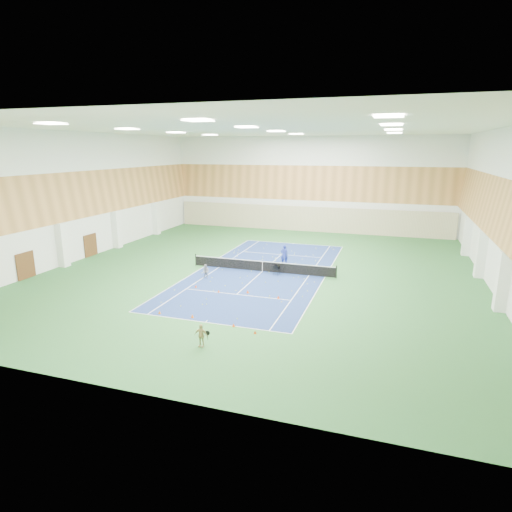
% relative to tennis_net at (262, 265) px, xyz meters
% --- Properties ---
extents(ground, '(40.00, 40.00, 0.00)m').
position_rel_tennis_net_xyz_m(ground, '(0.00, 0.00, -0.55)').
color(ground, '#29602D').
rests_on(ground, ground).
extents(room_shell, '(36.00, 40.00, 12.00)m').
position_rel_tennis_net_xyz_m(room_shell, '(0.00, 0.00, 5.45)').
color(room_shell, white).
rests_on(room_shell, ground).
extents(wood_cladding, '(36.00, 40.00, 8.00)m').
position_rel_tennis_net_xyz_m(wood_cladding, '(0.00, 0.00, 7.45)').
color(wood_cladding, '#C68749').
rests_on(wood_cladding, room_shell).
extents(ceiling_light_grid, '(21.40, 25.40, 0.06)m').
position_rel_tennis_net_xyz_m(ceiling_light_grid, '(0.00, 0.00, 11.37)').
color(ceiling_light_grid, white).
rests_on(ceiling_light_grid, room_shell).
extents(court_surface, '(10.97, 23.77, 0.01)m').
position_rel_tennis_net_xyz_m(court_surface, '(0.00, 0.00, -0.55)').
color(court_surface, navy).
rests_on(court_surface, ground).
extents(tennis_balls_scatter, '(10.57, 22.77, 0.07)m').
position_rel_tennis_net_xyz_m(tennis_balls_scatter, '(0.00, 0.00, -0.50)').
color(tennis_balls_scatter, yellow).
rests_on(tennis_balls_scatter, ground).
extents(tennis_net, '(12.80, 0.10, 1.10)m').
position_rel_tennis_net_xyz_m(tennis_net, '(0.00, 0.00, 0.00)').
color(tennis_net, black).
rests_on(tennis_net, ground).
extents(back_curtain, '(35.40, 0.16, 3.20)m').
position_rel_tennis_net_xyz_m(back_curtain, '(0.00, 19.75, 1.05)').
color(back_curtain, '#C6B793').
rests_on(back_curtain, ground).
extents(door_left_a, '(0.08, 1.80, 2.20)m').
position_rel_tennis_net_xyz_m(door_left_a, '(-17.92, -8.00, 0.55)').
color(door_left_a, '#593319').
rests_on(door_left_a, ground).
extents(door_left_b, '(0.08, 1.80, 2.20)m').
position_rel_tennis_net_xyz_m(door_left_b, '(-17.92, 0.00, 0.55)').
color(door_left_b, '#593319').
rests_on(door_left_b, ground).
extents(coach, '(0.78, 0.59, 1.91)m').
position_rel_tennis_net_xyz_m(coach, '(1.25, 2.75, 0.40)').
color(coach, '#22339C').
rests_on(coach, ground).
extents(child_court, '(0.60, 0.49, 1.16)m').
position_rel_tennis_net_xyz_m(child_court, '(-3.86, -3.33, 0.03)').
color(child_court, gray).
rests_on(child_court, ground).
extents(child_apron, '(0.76, 0.32, 1.30)m').
position_rel_tennis_net_xyz_m(child_apron, '(1.18, -14.97, 0.10)').
color(child_apron, tan).
rests_on(child_apron, ground).
extents(ball_cart, '(0.53, 0.53, 0.84)m').
position_rel_tennis_net_xyz_m(ball_cart, '(1.44, -0.60, -0.13)').
color(ball_cart, black).
rests_on(ball_cart, ground).
extents(cone_svc_a, '(0.19, 0.19, 0.21)m').
position_rel_tennis_net_xyz_m(cone_svc_a, '(-3.57, -5.86, -0.45)').
color(cone_svc_a, '#F53F0C').
rests_on(cone_svc_a, ground).
extents(cone_svc_b, '(0.18, 0.18, 0.19)m').
position_rel_tennis_net_xyz_m(cone_svc_b, '(-1.43, -6.38, -0.45)').
color(cone_svc_b, '#F6500C').
rests_on(cone_svc_b, ground).
extents(cone_svc_c, '(0.21, 0.21, 0.23)m').
position_rel_tennis_net_xyz_m(cone_svc_c, '(0.68, -5.85, -0.43)').
color(cone_svc_c, '#F6460C').
rests_on(cone_svc_c, ground).
extents(cone_svc_d, '(0.22, 0.22, 0.24)m').
position_rel_tennis_net_xyz_m(cone_svc_d, '(3.16, -6.31, -0.43)').
color(cone_svc_d, '#F3410C').
rests_on(cone_svc_d, ground).
extents(cone_base_a, '(0.19, 0.19, 0.21)m').
position_rel_tennis_net_xyz_m(cone_base_a, '(-3.43, -11.51, -0.45)').
color(cone_base_a, orange).
rests_on(cone_base_a, ground).
extents(cone_base_b, '(0.22, 0.22, 0.24)m').
position_rel_tennis_net_xyz_m(cone_base_b, '(-1.10, -11.45, -0.43)').
color(cone_base_b, '#EB5E0C').
rests_on(cone_base_b, ground).
extents(cone_base_c, '(0.19, 0.19, 0.21)m').
position_rel_tennis_net_xyz_m(cone_base_c, '(1.89, -11.93, -0.45)').
color(cone_base_c, '#F9520D').
rests_on(cone_base_c, ground).
extents(cone_base_d, '(0.18, 0.18, 0.19)m').
position_rel_tennis_net_xyz_m(cone_base_d, '(3.43, -12.47, -0.45)').
color(cone_base_d, '#E0460B').
rests_on(cone_base_d, ground).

